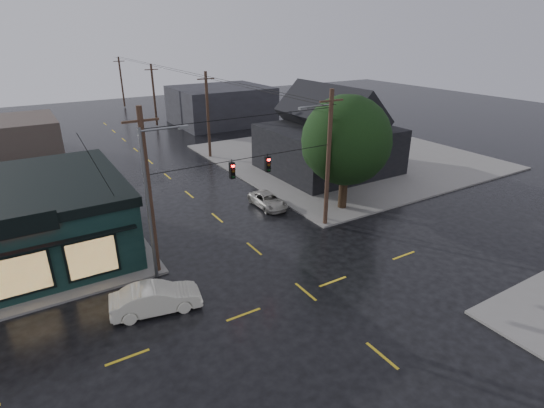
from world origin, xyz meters
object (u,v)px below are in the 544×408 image
corner_tree (346,141)px  utility_pole_ne (325,225)px  utility_pole_nw (158,272)px  suv_silver (268,201)px  sedan_cream (156,298)px

corner_tree → utility_pole_ne: size_ratio=0.91×
utility_pole_nw → suv_silver: (11.09, 5.29, 0.58)m
corner_tree → utility_pole_ne: bearing=-150.7°
utility_pole_ne → sedan_cream: size_ratio=2.17×
utility_pole_ne → sedan_cream: utility_pole_ne is taller
utility_pole_nw → utility_pole_ne: size_ratio=1.00×
sedan_cream → suv_silver: bearing=-42.7°
utility_pole_nw → corner_tree: bearing=6.3°
utility_pole_ne → suv_silver: (-1.91, 5.29, 0.58)m
corner_tree → utility_pole_ne: corner_tree is taller
utility_pole_ne → suv_silver: bearing=109.9°
corner_tree → suv_silver: 8.08m
corner_tree → sedan_cream: corner_tree is taller
corner_tree → utility_pole_nw: corner_tree is taller
utility_pole_nw → sedan_cream: (-1.26, -3.79, 0.77)m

